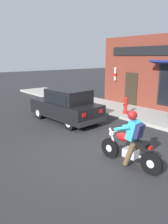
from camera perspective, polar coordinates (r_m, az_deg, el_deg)
The scene contains 5 objects.
ground_plane at distance 7.23m, azimuth 4.00°, elevation -10.52°, with size 80.00×80.00×0.00m, color #2B2B2D.
sidewalk_curb at distance 12.54m, azimuth 10.51°, elevation 0.36°, with size 2.60×22.00×0.14m, color #ADAAA3.
motorcycle_with_rider at distance 6.30m, azimuth 12.02°, elevation -7.98°, with size 0.58×2.02×1.62m.
car_hatchback at distance 10.42m, azimuth -4.69°, elevation 1.66°, with size 1.83×3.86×1.57m.
fire_hydrant at distance 11.48m, azimuth 10.80°, elevation 1.64°, with size 0.36×0.24×0.88m.
Camera 1 is at (-4.59, -4.70, 3.02)m, focal length 35.00 mm.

